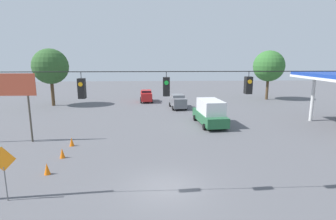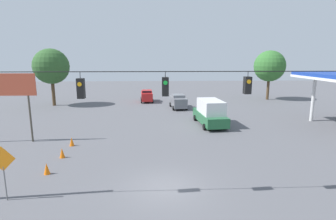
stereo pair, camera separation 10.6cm
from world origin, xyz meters
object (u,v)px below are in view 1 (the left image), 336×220
(sedan_red_withflow_deep, at_px, (146,96))
(box_truck_green_oncoming_far, at_px, (210,113))
(overhead_signal_span, at_px, (165,113))
(traffic_cone_second, at_px, (62,153))
(tree_horizon_left, at_px, (50,67))
(traffic_cone_third, at_px, (72,142))
(roadside_billboard, at_px, (7,91))
(sedan_grey_oncoming_deep, at_px, (178,101))
(work_zone_sign, at_px, (3,163))
(tree_horizon_right, at_px, (269,66))
(traffic_cone_nearest, at_px, (47,169))

(sedan_red_withflow_deep, bearing_deg, box_truck_green_oncoming_far, 114.75)
(sedan_red_withflow_deep, xyz_separation_m, box_truck_green_oncoming_far, (-7.26, 15.75, 0.35))
(overhead_signal_span, relative_size, traffic_cone_second, 27.20)
(traffic_cone_second, distance_m, tree_horizon_left, 24.17)
(traffic_cone_third, distance_m, roadside_billboard, 6.85)
(sedan_grey_oncoming_deep, bearing_deg, tree_horizon_left, -9.78)
(traffic_cone_second, bearing_deg, work_zone_sign, 82.32)
(traffic_cone_second, height_order, work_zone_sign, work_zone_sign)
(tree_horizon_left, bearing_deg, tree_horizon_right, -173.03)
(box_truck_green_oncoming_far, relative_size, traffic_cone_third, 9.01)
(traffic_cone_second, bearing_deg, traffic_cone_third, -87.17)
(traffic_cone_nearest, bearing_deg, sedan_grey_oncoming_deep, -114.97)
(sedan_red_withflow_deep, relative_size, traffic_cone_third, 6.05)
(box_truck_green_oncoming_far, relative_size, tree_horizon_left, 0.77)
(roadside_billboard, bearing_deg, overhead_signal_span, 142.76)
(sedan_red_withflow_deep, distance_m, traffic_cone_nearest, 27.89)
(tree_horizon_left, relative_size, tree_horizon_right, 1.01)
(roadside_billboard, distance_m, tree_horizon_right, 38.70)
(tree_horizon_left, bearing_deg, sedan_red_withflow_deep, -168.78)
(sedan_red_withflow_deep, bearing_deg, traffic_cone_nearest, 79.08)
(tree_horizon_left, xyz_separation_m, tree_horizon_right, (-34.89, -4.27, -0.12))
(overhead_signal_span, height_order, box_truck_green_oncoming_far, overhead_signal_span)
(tree_horizon_right, bearing_deg, tree_horizon_left, 6.97)
(traffic_cone_third, xyz_separation_m, roadside_billboard, (5.36, -1.34, 4.06))
(box_truck_green_oncoming_far, xyz_separation_m, roadside_billboard, (18.03, 4.93, 3.07))
(work_zone_sign, bearing_deg, overhead_signal_span, -179.44)
(work_zone_sign, xyz_separation_m, tree_horizon_left, (7.92, -27.59, 3.87))
(overhead_signal_span, height_order, sedan_red_withflow_deep, overhead_signal_span)
(overhead_signal_span, bearing_deg, sedan_red_withflow_deep, -86.45)
(overhead_signal_span, distance_m, box_truck_green_oncoming_far, 15.81)
(sedan_red_withflow_deep, xyz_separation_m, roadside_billboard, (10.77, 20.68, 3.42))
(traffic_cone_second, xyz_separation_m, work_zone_sign, (0.77, 5.72, 1.63))
(box_truck_green_oncoming_far, distance_m, traffic_cone_nearest, 17.13)
(roadside_billboard, bearing_deg, tree_horizon_right, -145.02)
(overhead_signal_span, xyz_separation_m, sedan_red_withflow_deep, (1.88, -30.29, -3.41))
(traffic_cone_second, bearing_deg, roadside_billboard, -35.89)
(traffic_cone_third, distance_m, work_zone_sign, 8.53)
(traffic_cone_third, relative_size, work_zone_sign, 0.25)
(overhead_signal_span, height_order, traffic_cone_nearest, overhead_signal_span)
(sedan_grey_oncoming_deep, distance_m, box_truck_green_oncoming_far, 10.10)
(overhead_signal_span, distance_m, sedan_grey_oncoming_deep, 24.70)
(overhead_signal_span, height_order, tree_horizon_left, tree_horizon_left)
(work_zone_sign, bearing_deg, traffic_cone_third, -94.39)
(sedan_red_withflow_deep, relative_size, work_zone_sign, 1.53)
(box_truck_green_oncoming_far, bearing_deg, tree_horizon_right, -128.39)
(sedan_red_withflow_deep, xyz_separation_m, tree_horizon_right, (-20.92, -1.49, 4.74))
(work_zone_sign, bearing_deg, sedan_grey_oncoming_deep, -113.77)
(overhead_signal_span, relative_size, traffic_cone_nearest, 27.20)
(traffic_cone_nearest, xyz_separation_m, roadside_billboard, (5.49, -6.70, 4.06))
(box_truck_green_oncoming_far, height_order, traffic_cone_second, box_truck_green_oncoming_far)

